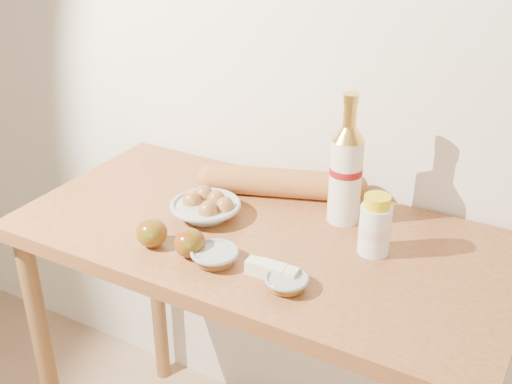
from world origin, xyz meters
The scene contains 11 objects.
back_wall centered at (0.00, 1.51, 1.30)m, with size 3.50×0.02×2.60m, color beige.
table centered at (0.00, 1.18, 0.78)m, with size 1.20×0.60×0.90m.
bourbon_bottle centered at (0.15, 1.33, 1.03)m, with size 0.08×0.08×0.33m.
cream_bottle centered at (0.26, 1.23, 0.97)m, with size 0.07×0.07×0.14m.
egg_bowl centered at (-0.16, 1.18, 0.93)m, with size 0.23×0.23×0.06m.
baguette centered at (-0.05, 1.37, 0.94)m, with size 0.45×0.23×0.08m.
apple_redgreen_front centered at (-0.19, 1.00, 0.93)m, with size 0.09×0.09×0.07m.
apple_redgreen_right centered at (-0.09, 1.01, 0.93)m, with size 0.09×0.09×0.07m.
sugar_bowl centered at (-0.03, 1.01, 0.92)m, with size 0.13×0.13×0.03m.
syrup_bowl centered at (0.15, 1.00, 0.91)m, with size 0.12×0.12×0.03m.
butter_stick centered at (0.11, 1.02, 0.92)m, with size 0.12×0.04×0.03m.
Camera 1 is at (0.64, 0.02, 1.68)m, focal length 45.00 mm.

